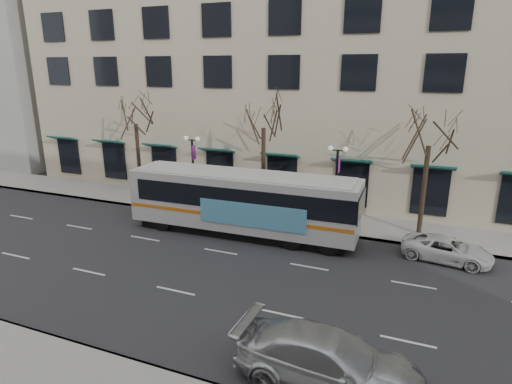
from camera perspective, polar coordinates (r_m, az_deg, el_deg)
The scene contains 11 objects.
ground at distance 21.95m, azimuth -7.44°, elevation -10.19°, with size 160.00×160.00×0.00m, color black.
sidewalk_far at distance 28.17m, azimuth 10.66°, elevation -4.03°, with size 80.00×4.00×0.15m, color gray.
building_hotel at distance 39.87m, azimuth 4.87°, elevation 19.56°, with size 40.00×20.00×24.00m, color #BEB391.
tree_far_left at distance 32.70m, azimuth -15.86°, elevation 10.41°, with size 3.60×3.60×8.34m.
tree_far_mid at distance 27.77m, azimuth 1.02°, elevation 10.48°, with size 3.60×3.60×8.55m.
tree_far_right at distance 26.02m, azimuth 22.26°, elevation 7.80°, with size 3.60×3.60×8.06m.
lamp_post_left at distance 30.04m, azimuth -8.37°, elevation 3.09°, with size 1.22×0.45×5.21m.
lamp_post_right at distance 26.56m, azimuth 10.66°, elevation 1.21°, with size 1.22×0.45×5.21m.
city_bus at distance 25.50m, azimuth -1.60°, elevation -1.23°, with size 13.93×3.39×3.76m.
silver_car at distance 14.63m, azimuth 9.72°, elevation -21.31°, with size 2.48×6.09×1.77m, color #B5B8BD.
white_pickup at distance 24.56m, azimuth 24.11°, elevation -6.99°, with size 2.06×4.47×1.24m, color silver.
Camera 1 is at (9.86, -17.00, 9.78)m, focal length 30.00 mm.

